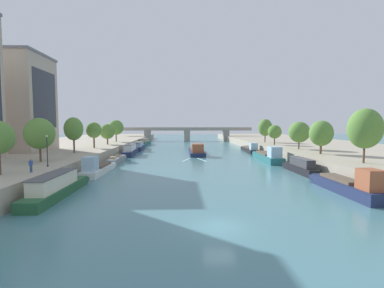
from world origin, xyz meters
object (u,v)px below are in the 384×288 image
(moored_boat_left_far, at_px, (130,150))
(person_on_quay, at_px, (31,165))
(bridge_far, at_px, (187,132))
(moored_boat_left_lone, at_px, (139,146))
(moored_boat_right_midway, at_px, (348,185))
(moored_boat_left_upstream, at_px, (117,160))
(lamppost_left_bank, at_px, (47,149))
(tree_left_nearest, at_px, (107,132))
(barge_midriver, at_px, (196,151))
(tree_right_distant, at_px, (321,133))
(tree_left_distant, at_px, (40,134))
(moored_boat_right_end, at_px, (300,167))
(moored_boat_left_near, at_px, (98,168))
(moored_boat_left_midway, at_px, (145,142))
(tree_right_second, at_px, (299,132))
(tree_left_second, at_px, (116,127))
(moored_boat_right_second, at_px, (250,149))
(moored_boat_left_downstream, at_px, (57,187))
(tree_right_midway, at_px, (365,129))
(tree_right_third, at_px, (275,132))
(tree_left_past_mid, at_px, (94,130))
(tree_left_far, at_px, (74,129))
(tree_right_end_of_row, at_px, (265,128))
(moored_boat_right_upstream, at_px, (268,156))

(moored_boat_left_far, distance_m, person_on_quay, 40.45)
(person_on_quay, bearing_deg, bridge_far, 78.16)
(moored_boat_left_lone, xyz_separation_m, moored_boat_right_midway, (33.23, -58.32, 0.04))
(bridge_far, bearing_deg, moored_boat_left_upstream, -102.82)
(lamppost_left_bank, bearing_deg, tree_left_nearest, 93.69)
(barge_midriver, bearing_deg, tree_right_distant, -45.79)
(tree_left_distant, bearing_deg, moored_boat_right_end, 3.05)
(moored_boat_left_near, height_order, moored_boat_left_midway, moored_boat_left_near)
(moored_boat_right_midway, xyz_separation_m, tree_right_second, (7.48, 30.65, 5.28))
(moored_boat_right_midway, relative_size, tree_left_second, 1.78)
(moored_boat_right_second, bearing_deg, moored_boat_right_end, -90.31)
(moored_boat_left_far, relative_size, moored_boat_left_midway, 0.91)
(tree_left_nearest, bearing_deg, moored_boat_left_midway, 77.92)
(moored_boat_right_second, bearing_deg, bridge_far, 107.84)
(moored_boat_left_near, xyz_separation_m, bridge_far, (16.69, 86.96, 3.28))
(moored_boat_left_downstream, bearing_deg, tree_left_distant, 122.92)
(tree_right_midway, relative_size, tree_right_distant, 1.25)
(moored_boat_right_end, xyz_separation_m, person_on_quay, (-37.78, -11.70, 2.29))
(tree_right_third, bearing_deg, moored_boat_right_end, -101.14)
(moored_boat_left_near, xyz_separation_m, moored_boat_left_far, (0.29, 27.93, 0.30))
(moored_boat_left_lone, bearing_deg, tree_left_past_mid, -107.52)
(moored_boat_left_downstream, bearing_deg, tree_left_far, 106.64)
(moored_boat_right_midway, height_order, tree_left_distant, tree_left_distant)
(moored_boat_left_lone, xyz_separation_m, tree_right_end_of_row, (40.25, -3.92, 6.05))
(moored_boat_left_upstream, distance_m, moored_boat_right_end, 36.50)
(tree_right_end_of_row, bearing_deg, moored_boat_left_near, -135.18)
(tree_right_midway, xyz_separation_m, tree_right_second, (0.14, 22.47, -1.18))
(moored_boat_left_midway, xyz_separation_m, tree_left_distant, (-7.18, -65.49, 5.65))
(moored_boat_right_midway, xyz_separation_m, moored_boat_right_second, (0.65, 48.04, -0.15))
(moored_boat_left_midway, bearing_deg, tree_left_far, -97.48)
(barge_midriver, bearing_deg, tree_right_second, -30.04)
(tree_right_distant, bearing_deg, moored_boat_left_far, 151.58)
(moored_boat_right_upstream, xyz_separation_m, moored_boat_right_second, (0.79, 19.03, -0.16))
(moored_boat_left_far, relative_size, tree_right_third, 2.59)
(moored_boat_left_near, bearing_deg, moored_boat_left_upstream, 90.15)
(moored_boat_right_upstream, bearing_deg, lamppost_left_bank, -149.35)
(moored_boat_left_downstream, xyz_separation_m, moored_boat_right_upstream, (33.34, 28.82, -0.08))
(moored_boat_right_upstream, bearing_deg, moored_boat_left_upstream, -178.07)
(moored_boat_left_midway, height_order, lamppost_left_bank, lamppost_left_bank)
(moored_boat_left_lone, relative_size, moored_boat_right_end, 1.49)
(tree_right_midway, bearing_deg, tree_right_third, 91.66)
(moored_boat_right_upstream, bearing_deg, tree_right_end_of_row, 74.25)
(moored_boat_left_midway, xyz_separation_m, tree_right_second, (41.25, -46.54, 5.25))
(tree_right_midway, distance_m, tree_right_third, 35.49)
(moored_boat_left_near, xyz_separation_m, moored_boat_left_lone, (-0.03, 43.90, 0.08))
(moored_boat_left_near, xyz_separation_m, lamppost_left_bank, (-4.36, -7.60, 3.84))
(tree_left_far, bearing_deg, barge_midriver, 37.45)
(tree_left_past_mid, bearing_deg, moored_boat_left_far, 41.51)
(barge_midriver, xyz_separation_m, tree_left_far, (-25.43, -19.48, 6.30))
(barge_midriver, relative_size, person_on_quay, 11.98)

